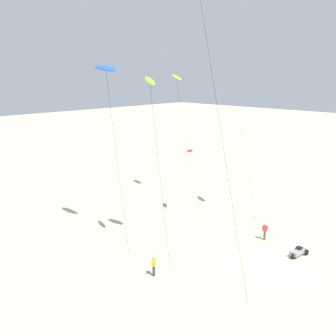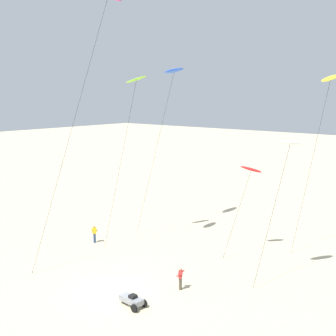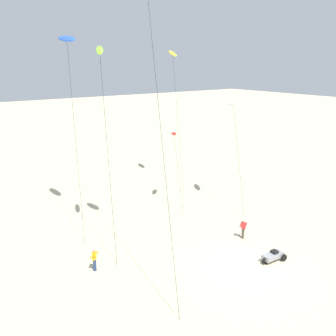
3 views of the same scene
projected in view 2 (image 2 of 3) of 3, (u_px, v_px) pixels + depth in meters
ground_plane at (113, 292)px, 29.81m from camera, size 260.00×260.00×0.00m
kite_white at (290, 144)px, 30.35m from camera, size 1.86×4.27×10.51m
kite_yellow at (330, 80)px, 36.81m from camera, size 1.91×4.88×15.55m
kite_red at (251, 170)px, 36.29m from camera, size 1.71×3.78×7.82m
kite_blue at (174, 72)px, 42.10m from camera, size 1.84×5.75×16.49m
kite_lime at (136, 83)px, 38.00m from camera, size 1.72×4.41×15.45m
kite_flyer_nearest at (180, 278)px, 30.05m from camera, size 0.67×0.69×1.67m
kite_flyer_middle at (94, 233)px, 39.69m from camera, size 0.73×0.72×1.67m
beach_buggy at (132, 300)px, 27.77m from camera, size 2.07×1.05×0.82m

